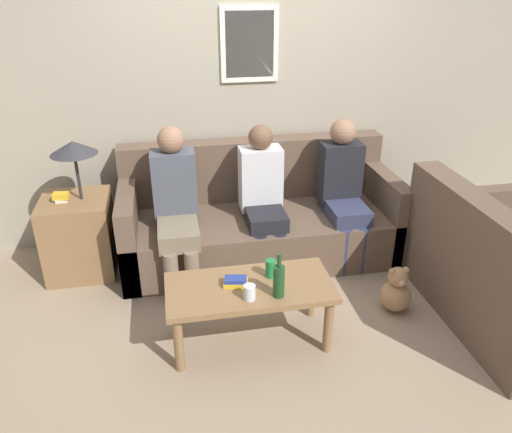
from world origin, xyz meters
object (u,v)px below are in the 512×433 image
Objects in this scene: couch_main at (259,219)px; person_right at (343,187)px; drinking_glass at (250,292)px; person_left at (176,203)px; person_middle at (262,194)px; teddy_bear at (396,292)px; couch_side at (504,279)px; coffee_table at (250,294)px; wine_bottle at (279,280)px.

couch_main is 0.77m from person_right.
drinking_glass is 0.08× the size of person_right.
person_middle is at bearing 6.53° from person_left.
person_left is 1.03× the size of person_right.
couch_main is 6.51× the size of teddy_bear.
person_right is at bearing 37.63° from couch_side.
couch_main is at bearing 50.82° from couch_side.
person_right is at bearing 46.06° from coffee_table.
coffee_table is at bearing 79.75° from drinking_glass.
couch_side reaches higher than coffee_table.
coffee_table is 3.59× the size of wine_bottle.
wine_bottle is at bearing 0.15° from drinking_glass.
drinking_glass is 1.52m from person_right.
person_right reaches higher than coffee_table.
wine_bottle is 0.19m from drinking_glass.
couch_main is 7.72× the size of wine_bottle.
teddy_bear is at bearing -27.57° from person_left.
couch_main is 2.15× the size of coffee_table.
teddy_bear is at bearing 73.55° from couch_side.
person_middle reaches higher than drinking_glass.
person_middle is 0.99× the size of person_right.
wine_bottle is (0.16, -0.14, 0.18)m from coffee_table.
drinking_glass is 1.21m from teddy_bear.
coffee_table is 0.89× the size of person_left.
coffee_table is at bearing -105.60° from person_middle.
person_middle reaches higher than wine_bottle.
drinking_glass is 1.20m from person_middle.
wine_bottle is 1.22m from person_left.
coffee_table is 0.91× the size of person_right.
person_right is at bearing 49.12° from drinking_glass.
person_middle is (0.28, 1.01, 0.25)m from coffee_table.
person_left is at bearing 152.43° from teddy_bear.
person_left reaches higher than coffee_table.
couch_side is 0.74m from teddy_bear.
couch_side is at bearing -2.06° from coffee_table.
couch_side is 1.88m from person_middle.
person_left reaches higher than couch_side.
couch_main is 0.81m from person_left.
person_middle is (-0.00, -0.15, 0.31)m from couch_main.
couch_side reaches higher than teddy_bear.
person_right is at bearing 3.03° from person_left.
wine_bottle is 1.41m from person_right.
drinking_glass is 1.15m from person_left.
couch_side is 2.44m from person_left.
coffee_table is 0.18m from drinking_glass.
person_middle is at bearing 74.40° from coffee_table.
couch_side is 1.38m from person_right.
drinking_glass is 0.08× the size of person_middle.
wine_bottle is at bearing -163.41° from teddy_bear.
couch_main is at bearing 128.57° from teddy_bear.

